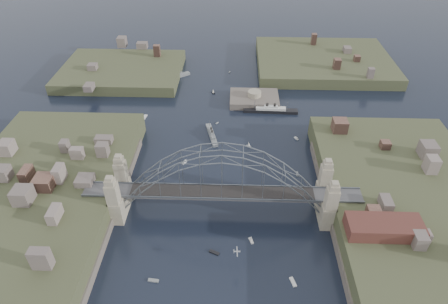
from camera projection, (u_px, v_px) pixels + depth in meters
ground at (222, 212)px, 121.72m from camera, size 500.00×500.00×0.00m
bridge at (222, 182)px, 114.31m from camera, size 84.00×13.80×24.60m
shore_west at (41, 203)px, 122.13m from camera, size 50.50×90.00×12.00m
shore_east at (408, 212)px, 118.95m from camera, size 50.50×90.00×12.00m
headland_nw at (122, 75)px, 198.77m from camera, size 60.00×45.00×9.00m
headland_ne at (323, 65)px, 207.68m from camera, size 70.00×55.00×9.50m
fort_island at (254, 102)px, 177.47m from camera, size 22.00×16.00×9.40m
wharf_shed at (384, 227)px, 103.31m from camera, size 20.00×8.00×4.00m
finger_pier at (371, 294)px, 97.87m from camera, size 4.00×22.00×1.40m
naval_cruiser_near at (212, 134)px, 154.82m from camera, size 5.90×15.65×4.69m
naval_cruiser_far at (175, 77)px, 196.02m from camera, size 14.97×11.99×5.72m
ocean_liner at (271, 110)px, 169.55m from camera, size 23.66×4.01×5.78m
aeroplane at (236, 252)px, 100.69m from camera, size 1.79×3.37×0.49m
small_boat_a at (185, 162)px, 141.34m from camera, size 2.11×2.76×1.43m
small_boat_b at (249, 145)px, 148.89m from camera, size 2.06×1.45×2.38m
small_boat_c at (214, 252)px, 108.86m from camera, size 3.13×2.16×0.45m
small_boat_d at (296, 138)px, 153.46m from camera, size 1.75×2.27×1.43m
small_boat_e at (144, 117)px, 166.28m from camera, size 1.93×4.11×0.45m
small_boat_f at (217, 123)px, 162.56m from camera, size 1.39×1.44×0.45m
small_boat_g at (293, 282)px, 101.20m from camera, size 1.84×3.14×0.45m
small_boat_h at (213, 91)px, 183.35m from camera, size 1.80×2.25×2.38m
small_boat_i at (297, 174)px, 136.11m from camera, size 0.84×2.31×0.45m
small_boat_j at (153, 281)px, 101.56m from camera, size 2.91×1.26×0.45m
small_boat_k at (230, 72)px, 201.83m from camera, size 1.09×1.71×0.45m
small_boat_l at (111, 160)px, 142.49m from camera, size 1.05×2.58×1.43m
small_boat_m at (251, 239)px, 111.77m from camera, size 1.59×2.48×2.38m
small_boat_n at (308, 87)px, 188.54m from camera, size 1.94×2.41×0.45m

